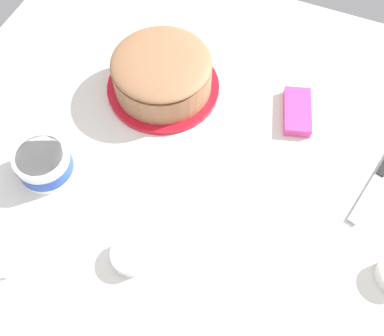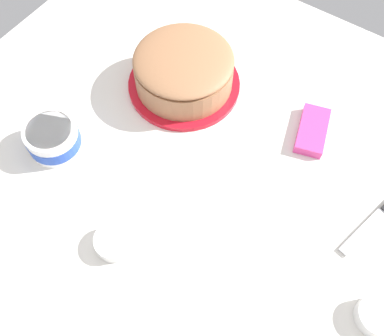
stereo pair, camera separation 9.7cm
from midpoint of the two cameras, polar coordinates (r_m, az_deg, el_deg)
ground_plane at (r=0.94m, az=3.64°, el=-8.86°), size 1.54×1.54×0.00m
frosted_cake at (r=1.10m, az=1.47°, el=12.27°), size 0.29×0.29×0.12m
frosting_tub at (r=1.04m, az=-15.26°, el=3.61°), size 0.12×0.12×0.07m
spreading_knife at (r=1.06m, az=26.16°, el=-5.35°), size 0.23×0.07×0.01m
sprinkle_bowl_rainbow at (r=0.96m, az=25.81°, el=-17.30°), size 0.08×0.08×0.03m
sprinkle_bowl_green at (r=0.92m, az=-7.19°, el=-9.83°), size 0.08×0.08×0.03m
candy_box_lower at (r=1.10m, az=17.93°, el=4.48°), size 0.15×0.10×0.03m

